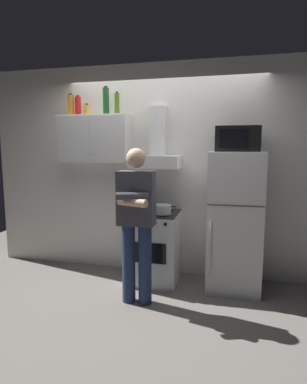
% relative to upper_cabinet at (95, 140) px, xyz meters
% --- Properties ---
extents(ground_plane, '(7.00, 7.00, 0.00)m').
position_rel_upper_cabinet_xyz_m(ground_plane, '(0.85, -0.37, -1.75)').
color(ground_plane, slate).
extents(back_wall_tiled, '(4.80, 0.10, 2.70)m').
position_rel_upper_cabinet_xyz_m(back_wall_tiled, '(0.85, 0.23, -0.40)').
color(back_wall_tiled, silver).
rests_on(back_wall_tiled, ground_plane).
extents(upper_cabinet, '(0.90, 0.37, 0.60)m').
position_rel_upper_cabinet_xyz_m(upper_cabinet, '(0.00, 0.00, 0.00)').
color(upper_cabinet, silver).
extents(stove_oven, '(0.60, 0.62, 0.87)m').
position_rel_upper_cabinet_xyz_m(stove_oven, '(0.80, -0.13, -1.32)').
color(stove_oven, white).
rests_on(stove_oven, ground_plane).
extents(range_hood, '(0.60, 0.44, 0.75)m').
position_rel_upper_cabinet_xyz_m(range_hood, '(0.80, 0.00, -0.15)').
color(range_hood, white).
extents(refrigerator, '(0.60, 0.62, 1.60)m').
position_rel_upper_cabinet_xyz_m(refrigerator, '(1.75, -0.12, -0.95)').
color(refrigerator, silver).
rests_on(refrigerator, ground_plane).
extents(microwave, '(0.48, 0.37, 0.28)m').
position_rel_upper_cabinet_xyz_m(microwave, '(1.75, -0.11, -0.01)').
color(microwave, black).
rests_on(microwave, refrigerator).
extents(person_standing, '(0.38, 0.33, 1.64)m').
position_rel_upper_cabinet_xyz_m(person_standing, '(0.75, -0.73, -0.85)').
color(person_standing, navy).
rests_on(person_standing, ground_plane).
extents(cooking_pot, '(0.30, 0.20, 0.11)m').
position_rel_upper_cabinet_xyz_m(cooking_pot, '(0.93, -0.24, -0.82)').
color(cooking_pot, '#B7BABF').
rests_on(cooking_pot, stove_oven).
extents(bottle_liquor_amber, '(0.08, 0.08, 0.28)m').
position_rel_upper_cabinet_xyz_m(bottle_liquor_amber, '(-0.32, -0.02, 0.43)').
color(bottle_liquor_amber, '#B7721E').
rests_on(bottle_liquor_amber, upper_cabinet).
extents(bottle_wine_green, '(0.08, 0.08, 0.35)m').
position_rel_upper_cabinet_xyz_m(bottle_wine_green, '(0.15, 0.00, 0.47)').
color(bottle_wine_green, '#19471E').
rests_on(bottle_wine_green, upper_cabinet).
extents(bottle_olive_oil, '(0.06, 0.06, 0.27)m').
position_rel_upper_cabinet_xyz_m(bottle_olive_oil, '(0.31, -0.02, 0.43)').
color(bottle_olive_oil, '#4C6B19').
rests_on(bottle_olive_oil, upper_cabinet).
extents(bottle_soda_red, '(0.07, 0.07, 0.25)m').
position_rel_upper_cabinet_xyz_m(bottle_soda_red, '(-0.22, -0.01, 0.42)').
color(bottle_soda_red, red).
rests_on(bottle_soda_red, upper_cabinet).
extents(bottle_spice_jar, '(0.06, 0.06, 0.15)m').
position_rel_upper_cabinet_xyz_m(bottle_spice_jar, '(-0.11, 0.00, 0.37)').
color(bottle_spice_jar, gold).
rests_on(bottle_spice_jar, upper_cabinet).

